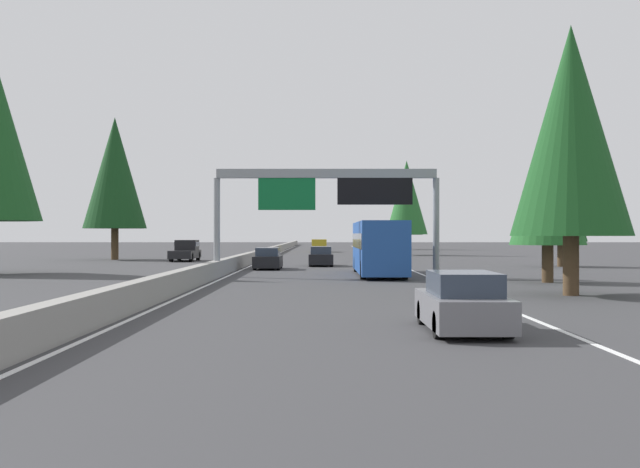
{
  "coord_description": "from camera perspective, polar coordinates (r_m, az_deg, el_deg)",
  "views": [
    {
      "loc": [
        -3.46,
        -5.62,
        2.39
      ],
      "look_at": [
        51.48,
        -5.46,
        2.4
      ],
      "focal_mm": 42.67,
      "sensor_mm": 36.0,
      "label": 1
    }
  ],
  "objects": [
    {
      "name": "ground_plane",
      "position": [
        63.75,
        -4.9,
        -2.16
      ],
      "size": [
        320.0,
        320.0,
        0.0
      ],
      "primitive_type": "plane",
      "color": "#38383A"
    },
    {
      "name": "median_barrier",
      "position": [
        83.69,
        -3.9,
        -1.34
      ],
      "size": [
        180.0,
        0.56,
        0.9
      ],
      "primitive_type": "cube",
      "color": "gray",
      "rests_on": "ground"
    },
    {
      "name": "shoulder_stripe_right",
      "position": [
        73.73,
        4.75,
        -1.86
      ],
      "size": [
        160.0,
        0.16,
        0.01
      ],
      "primitive_type": "cube",
      "color": "silver",
      "rests_on": "ground"
    },
    {
      "name": "shoulder_stripe_median",
      "position": [
        73.69,
        -4.02,
        -1.86
      ],
      "size": [
        160.0,
        0.16,
        0.01
      ],
      "primitive_type": "cube",
      "color": "silver",
      "rests_on": "ground"
    },
    {
      "name": "sign_gantry_overhead",
      "position": [
        42.65,
        0.73,
        3.24
      ],
      "size": [
        0.5,
        12.68,
        6.04
      ],
      "color": "gray",
      "rests_on": "ground"
    },
    {
      "name": "sedan_far_right",
      "position": [
        19.09,
        10.63,
        -5.15
      ],
      "size": [
        4.4,
        1.8,
        1.47
      ],
      "color": "slate",
      "rests_on": "ground"
    },
    {
      "name": "bus_far_left",
      "position": [
        44.3,
        4.4,
        -0.88
      ],
      "size": [
        11.5,
        2.55,
        3.1
      ],
      "color": "#1E4793",
      "rests_on": "ground"
    },
    {
      "name": "sedan_far_center",
      "position": [
        57.06,
        0.08,
        -1.73
      ],
      "size": [
        4.4,
        1.8,
        1.47
      ],
      "color": "black",
      "rests_on": "ground"
    },
    {
      "name": "minivan_near_right",
      "position": [
        101.82,
        -0.06,
        -0.82
      ],
      "size": [
        5.0,
        1.95,
        1.69
      ],
      "color": "#AD931E",
      "rests_on": "ground"
    },
    {
      "name": "sedan_mid_center",
      "position": [
        51.92,
        -3.92,
        -1.9
      ],
      "size": [
        4.4,
        1.8,
        1.47
      ],
      "color": "black",
      "rests_on": "ground"
    },
    {
      "name": "oncoming_near",
      "position": [
        68.68,
        -10.03,
        -1.24
      ],
      "size": [
        5.6,
        2.0,
        1.86
      ],
      "rotation": [
        0.0,
        0.0,
        3.14
      ],
      "color": "black",
      "rests_on": "ground"
    },
    {
      "name": "conifer_right_foreground",
      "position": [
        31.45,
        18.3,
        7.35
      ],
      "size": [
        4.65,
        4.65,
        10.57
      ],
      "color": "#4C3823",
      "rests_on": "ground"
    },
    {
      "name": "conifer_right_near",
      "position": [
        39.3,
        16.7,
        4.0
      ],
      "size": [
        3.73,
        3.73,
        8.47
      ],
      "color": "#4C3823",
      "rests_on": "ground"
    },
    {
      "name": "conifer_right_mid",
      "position": [
        58.62,
        17.64,
        2.64
      ],
      "size": [
        3.7,
        3.7,
        8.41
      ],
      "color": "#4C3823",
      "rests_on": "ground"
    },
    {
      "name": "conifer_right_far",
      "position": [
        86.84,
        6.52,
        2.73
      ],
      "size": [
        4.74,
        4.74,
        10.77
      ],
      "color": "#4C3823",
      "rests_on": "ground"
    },
    {
      "name": "conifer_right_distant",
      "position": [
        118.61,
        6.61,
        1.9
      ],
      "size": [
        4.59,
        4.59,
        10.44
      ],
      "color": "#4C3823",
      "rests_on": "ground"
    },
    {
      "name": "conifer_left_mid",
      "position": [
        73.66,
        -15.13,
        4.43
      ],
      "size": [
        5.86,
        5.86,
        13.32
      ],
      "color": "#4C3823",
      "rests_on": "ground"
    }
  ]
}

